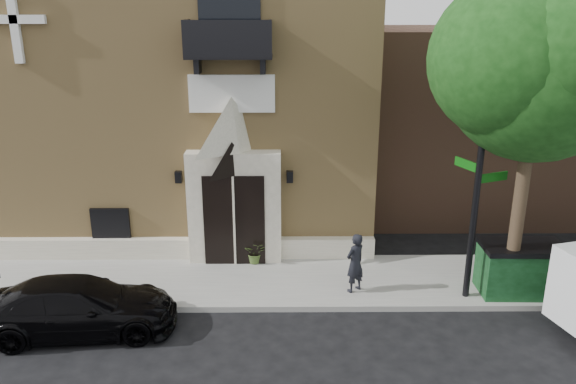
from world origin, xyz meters
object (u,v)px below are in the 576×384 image
fire_hydrant (523,281)px  pedestrian_near (355,263)px  black_sedan (79,307)px  street_sign (478,182)px  dumpster (520,268)px

fire_hydrant → pedestrian_near: (-4.17, 0.37, 0.35)m
black_sedan → fire_hydrant: bearing=-89.2°
street_sign → fire_hydrant: (1.37, -0.11, -2.56)m
fire_hydrant → dumpster: 0.35m
street_sign → fire_hydrant: street_sign is taller
street_sign → dumpster: size_ratio=2.91×
pedestrian_near → dumpster: bearing=139.5°
black_sedan → fire_hydrant: black_sedan is taller
fire_hydrant → dumpster: bearing=89.8°
fire_hydrant → pedestrian_near: bearing=174.9°
street_sign → black_sedan: bearing=166.5°
fire_hydrant → dumpster: dumpster is taller
dumpster → pedestrian_near: (-4.17, 0.11, 0.11)m
fire_hydrant → pedestrian_near: pedestrian_near is taller
black_sedan → dumpster: bearing=-87.8°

